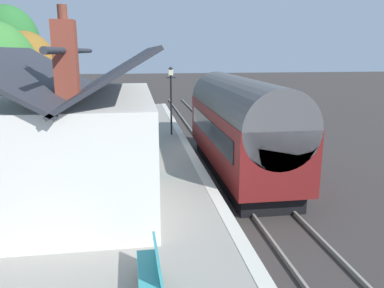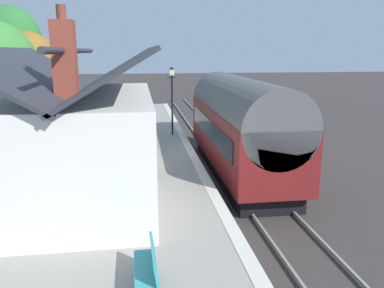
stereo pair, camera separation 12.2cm
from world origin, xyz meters
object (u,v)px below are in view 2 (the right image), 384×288
Objects in this scene: planter_edge_near at (133,119)px; tree_mid_background at (11,42)px; planter_corner_building at (137,109)px; planter_by_door at (111,126)px; station_building at (81,141)px; planter_edge_far at (114,120)px; bench_platform_end at (144,132)px; tree_far_left at (28,70)px; bench_mid_platform at (143,110)px; planter_bench_right at (94,108)px; bench_by_lamp at (148,268)px; lamp_post_platform at (172,88)px; train at (240,126)px.

tree_mid_background is at bearing 47.09° from planter_edge_near.
planter_by_door is at bearing 167.37° from planter_corner_building.
station_building is 20.58m from tree_mid_background.
bench_platform_end is at bearing -159.30° from planter_edge_far.
tree_far_left reaches higher than bench_platform_end.
bench_mid_platform is 1.83× the size of planter_bench_right.
bench_by_lamp is at bearing 179.41° from bench_platform_end.
planter_corner_building is at bearing 0.58° from bench_by_lamp.
station_building reaches higher than bench_by_lamp.
tree_mid_background is (11.94, 9.45, 4.63)m from bench_platform_end.
lamp_post_platform is (1.46, -1.58, 2.08)m from bench_platform_end.
lamp_post_platform is at bearing -47.30° from bench_platform_end.
planter_corner_building is at bearing -17.30° from planter_edge_far.
planter_edge_near reaches higher than bench_mid_platform.
station_building is 14.62m from tree_far_left.
planter_corner_building is 10.68m from tree_mid_background.
bench_mid_platform is 3.57m from planter_edge_far.
train is at bearing -159.44° from planter_corner_building.
lamp_post_platform is 0.42× the size of tree_mid_background.
planter_edge_near reaches higher than planter_corner_building.
planter_edge_far is (-3.07, 1.81, -0.14)m from bench_mid_platform.
bench_platform_end is at bearing -160.18° from planter_bench_right.
planter_corner_building is at bearing 2.19° from bench_platform_end.
station_building reaches higher than bench_platform_end.
bench_platform_end reaches higher than planter_bench_right.
lamp_post_platform is (13.96, -1.71, 2.08)m from bench_by_lamp.
bench_by_lamp is 14.22m from lamp_post_platform.
planter_edge_far is (-5.08, -1.75, -0.05)m from planter_bench_right.
lamp_post_platform reaches higher than planter_bench_right.
planter_bench_right is 1.12× the size of planter_edge_far.
planter_edge_near is 0.25× the size of lamp_post_platform.
bench_by_lamp is at bearing 173.02° from lamp_post_platform.
train reaches higher than bench_platform_end.
planter_bench_right is 9.87m from lamp_post_platform.
planter_by_door is 2.09m from planter_edge_far.
bench_mid_platform is 0.38× the size of lamp_post_platform.
planter_edge_near is (3.71, 0.59, 0.01)m from bench_platform_end.
bench_by_lamp is (-5.55, -1.91, -1.22)m from station_building.
bench_mid_platform is 2.05× the size of planter_edge_far.
bench_mid_platform reaches higher than planter_bench_right.
train is 14.70× the size of planter_corner_building.
train is 13.17× the size of planter_bench_right.
train reaches higher than planter_by_door.
planter_corner_building is 0.10× the size of tree_far_left.
tree_mid_background is (4.30, 9.53, 4.63)m from bench_mid_platform.
planter_bench_right reaches higher than planter_by_door.
tree_far_left is (6.69, 7.03, 2.84)m from bench_platform_end.
train reaches higher than bench_by_lamp.
planter_bench_right is 7.94m from tree_mid_background.
planter_by_door is 13.06m from tree_mid_background.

